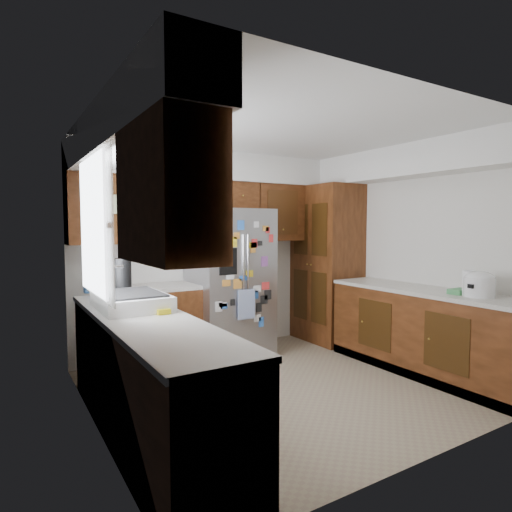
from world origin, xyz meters
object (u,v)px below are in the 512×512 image
Objects in this scene: rice_cooker at (479,283)px; paper_towel at (468,283)px; pantry at (327,264)px; fridge at (230,283)px.

paper_towel reaches higher than rice_cooker.
pantry is 8.69× the size of paper_towel.
pantry is at bearing -2.05° from fridge.
rice_cooker is 1.17× the size of paper_towel.
pantry reaches higher than fridge.
pantry is at bearing 89.99° from rice_cooker.
fridge reaches higher than paper_towel.
pantry is 1.19× the size of fridge.
pantry is 7.43× the size of rice_cooker.
fridge is at bearing 123.61° from rice_cooker.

